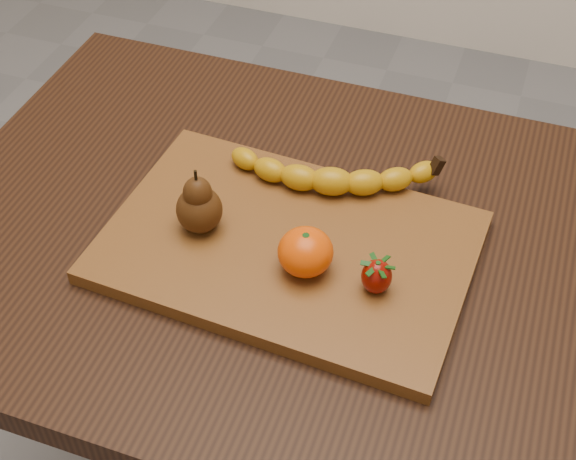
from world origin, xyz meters
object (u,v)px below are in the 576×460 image
(pear, at_px, (198,200))
(mandarin, at_px, (306,252))
(table, at_px, (305,289))
(cutting_board, at_px, (288,247))

(pear, bearing_deg, mandarin, -9.27)
(pear, xyz_separation_m, mandarin, (0.15, -0.02, -0.02))
(mandarin, bearing_deg, table, 107.63)
(pear, height_order, mandarin, pear)
(table, xyz_separation_m, mandarin, (0.02, -0.07, 0.15))
(mandarin, bearing_deg, pear, 170.73)
(cutting_board, xyz_separation_m, pear, (-0.11, -0.01, 0.06))
(table, height_order, mandarin, mandarin)
(cutting_board, bearing_deg, pear, -171.06)
(cutting_board, bearing_deg, mandarin, -42.68)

